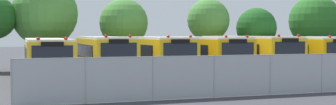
% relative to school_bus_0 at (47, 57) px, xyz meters
% --- Properties ---
extents(ground_plane, '(160.00, 160.00, 0.00)m').
position_rel_school_bus_0_xyz_m(ground_plane, '(10.17, 0.18, -1.41)').
color(ground_plane, '#38383D').
extents(school_bus_0, '(2.73, 11.44, 2.67)m').
position_rel_school_bus_0_xyz_m(school_bus_0, '(0.00, 0.00, 0.00)').
color(school_bus_0, yellow).
rests_on(school_bus_0, ground_plane).
extents(school_bus_1, '(2.62, 9.73, 2.77)m').
position_rel_school_bus_0_xyz_m(school_bus_1, '(3.46, 0.08, 0.05)').
color(school_bus_1, yellow).
rests_on(school_bus_1, ground_plane).
extents(school_bus_2, '(2.56, 9.68, 2.76)m').
position_rel_school_bus_0_xyz_m(school_bus_2, '(6.84, -0.05, 0.04)').
color(school_bus_2, yellow).
rests_on(school_bus_2, ground_plane).
extents(school_bus_3, '(2.78, 9.88, 2.75)m').
position_rel_school_bus_0_xyz_m(school_bus_3, '(10.11, -0.09, 0.04)').
color(school_bus_3, '#EAA80C').
rests_on(school_bus_3, ground_plane).
extents(school_bus_4, '(2.61, 10.94, 2.80)m').
position_rel_school_bus_0_xyz_m(school_bus_4, '(13.42, -0.07, 0.06)').
color(school_bus_4, yellow).
rests_on(school_bus_4, ground_plane).
extents(school_bus_5, '(2.86, 10.98, 2.74)m').
position_rel_school_bus_0_xyz_m(school_bus_5, '(16.92, 0.12, 0.03)').
color(school_bus_5, '#EAA80C').
rests_on(school_bus_5, ground_plane).
extents(school_bus_6, '(2.81, 11.62, 2.75)m').
position_rel_school_bus_0_xyz_m(school_bus_6, '(20.12, 0.08, 0.04)').
color(school_bus_6, yellow).
rests_on(school_bus_6, ground_plane).
extents(tree_1, '(5.19, 5.19, 7.00)m').
position_rel_school_bus_0_xyz_m(tree_1, '(0.72, 9.31, 3.02)').
color(tree_1, '#4C3823').
rests_on(tree_1, ground_plane).
extents(tree_2, '(3.94, 3.94, 5.70)m').
position_rel_school_bus_0_xyz_m(tree_2, '(6.85, 8.43, 2.29)').
color(tree_2, '#4C3823').
rests_on(tree_2, ground_plane).
extents(tree_3, '(3.67, 3.67, 5.86)m').
position_rel_school_bus_0_xyz_m(tree_3, '(14.16, 8.46, 2.60)').
color(tree_3, '#4C3823').
rests_on(tree_3, ground_plane).
extents(tree_4, '(3.54, 3.54, 5.12)m').
position_rel_school_bus_0_xyz_m(tree_4, '(18.64, 7.66, 2.02)').
color(tree_4, '#4C3823').
rests_on(tree_4, ground_plane).
extents(tree_5, '(4.75, 4.75, 6.39)m').
position_rel_school_bus_0_xyz_m(tree_5, '(24.60, 7.64, 2.58)').
color(tree_5, '#4C3823').
rests_on(tree_5, ground_plane).
extents(chainlink_fence, '(25.47, 0.07, 1.88)m').
position_rel_school_bus_0_xyz_m(chainlink_fence, '(10.60, -10.11, -0.43)').
color(chainlink_fence, '#9EA0A3').
rests_on(chainlink_fence, ground_plane).
extents(traffic_cone, '(0.48, 0.48, 0.63)m').
position_rel_school_bus_0_xyz_m(traffic_cone, '(0.38, -9.43, -1.09)').
color(traffic_cone, '#EA5914').
rests_on(traffic_cone, ground_plane).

